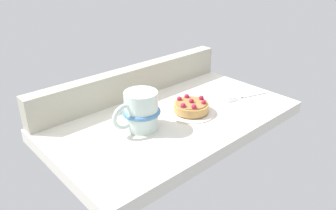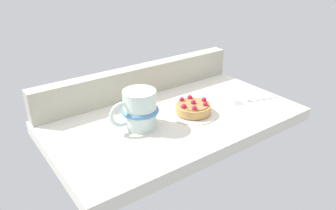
# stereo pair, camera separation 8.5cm
# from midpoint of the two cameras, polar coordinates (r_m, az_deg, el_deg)

# --- Properties ---
(ground_plane) EXTENTS (0.68, 0.39, 0.03)m
(ground_plane) POSITION_cam_midpoint_polar(r_m,az_deg,el_deg) (0.90, -1.89, -2.71)
(ground_plane) COLOR silver
(window_rail_back) EXTENTS (0.66, 0.04, 0.09)m
(window_rail_back) POSITION_cam_midpoint_polar(r_m,az_deg,el_deg) (1.01, -8.44, 3.96)
(window_rail_back) COLOR #B2AD99
(window_rail_back) RESTS_ON ground_plane
(dessert_plate) EXTENTS (0.13, 0.13, 0.01)m
(dessert_plate) POSITION_cam_midpoint_polar(r_m,az_deg,el_deg) (0.91, 1.36, -1.23)
(dessert_plate) COLOR silver
(dessert_plate) RESTS_ON ground_plane
(raspberry_tart) EXTENTS (0.10, 0.10, 0.04)m
(raspberry_tart) POSITION_cam_midpoint_polar(r_m,az_deg,el_deg) (0.90, 1.36, -0.28)
(raspberry_tart) COLOR tan
(raspberry_tart) RESTS_ON dessert_plate
(coffee_mug) EXTENTS (0.13, 0.10, 0.10)m
(coffee_mug) POSITION_cam_midpoint_polar(r_m,az_deg,el_deg) (0.81, -7.66, -1.16)
(coffee_mug) COLOR silver
(coffee_mug) RESTS_ON ground_plane
(dessert_fork) EXTENTS (0.15, 0.06, 0.01)m
(dessert_fork) POSITION_cam_midpoint_polar(r_m,az_deg,el_deg) (1.02, 11.27, 1.47)
(dessert_fork) COLOR silver
(dessert_fork) RESTS_ON ground_plane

